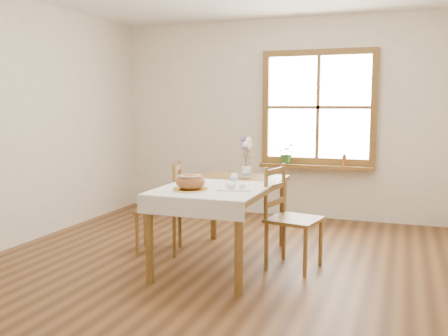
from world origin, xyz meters
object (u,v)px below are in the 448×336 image
Objects in this scene: dining_table at (224,193)px; flower_vase at (246,173)px; bread_plate at (190,189)px; chair_right at (294,218)px; chair_left at (159,208)px.

dining_table is 14.79× the size of flower_vase.
dining_table is 5.57× the size of bread_plate.
chair_left is at bearing 100.57° from chair_right.
chair_left is at bearing 173.40° from dining_table.
chair_right is 0.76m from flower_vase.
chair_left is 0.88m from bread_plate.
chair_right reaches higher than chair_left.
chair_left is 3.18× the size of bread_plate.
flower_vase is at bearing 96.86° from chair_left.
bread_plate is at bearing -103.10° from flower_vase.
chair_right reaches higher than bread_plate.
chair_right is (1.38, -0.02, 0.01)m from chair_left.
chair_right is 1.00m from bread_plate.
dining_table is at bearing 66.79° from chair_left.
flower_vase reaches higher than dining_table.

